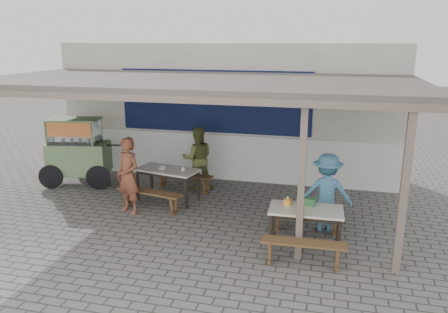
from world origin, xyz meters
TOP-DOWN VIEW (x-y plane):
  - ground at (0.00, 0.00)m, footprint 60.00×60.00m
  - back_wall at (-0.00, 3.58)m, footprint 9.00×1.28m
  - warung_roof at (0.02, 0.90)m, footprint 9.00×4.21m
  - table_left at (-0.79, 1.13)m, footprint 1.51×0.94m
  - bench_left_street at (-0.93, 0.43)m, footprint 1.53×0.57m
  - bench_left_wall at (-0.64, 1.83)m, footprint 1.53×0.57m
  - table_right at (2.43, -0.53)m, footprint 1.29×0.72m
  - bench_right_street at (2.45, -1.21)m, footprint 1.38×0.33m
  - bench_right_wall at (2.40, 0.14)m, footprint 1.38×0.33m
  - vendor_cart at (-3.40, 1.67)m, footprint 2.03×1.12m
  - patron_street_side at (-1.32, 0.25)m, footprint 0.71×0.60m
  - patron_wall_side at (-0.36, 2.07)m, footprint 0.92×0.82m
  - patron_right_table at (2.75, 0.37)m, footprint 1.01×0.61m
  - tissue_box at (2.09, -0.43)m, footprint 0.13×0.13m
  - donation_box at (2.48, -0.36)m, footprint 0.22×0.17m
  - condiment_jar at (-0.40, 1.10)m, footprint 0.08×0.08m
  - condiment_bowl at (-0.90, 1.11)m, footprint 0.21×0.21m

SIDE VIEW (x-z plane):
  - ground at x=0.00m, z-range 0.00..0.00m
  - bench_right_street at x=2.45m, z-range 0.11..0.56m
  - bench_right_wall at x=2.40m, z-range 0.11..0.56m
  - bench_left_street at x=-0.93m, z-range 0.11..0.56m
  - bench_left_wall at x=-0.64m, z-range 0.11..0.56m
  - table_right at x=2.43m, z-range 0.29..1.04m
  - table_left at x=-0.79m, z-range 0.30..1.05m
  - patron_right_table at x=2.75m, z-range 0.00..1.53m
  - condiment_bowl at x=-0.90m, z-range 0.75..0.79m
  - patron_wall_side at x=-0.36m, z-range 0.00..1.55m
  - condiment_jar at x=-0.40m, z-range 0.75..0.84m
  - tissue_box at x=2.09m, z-range 0.75..0.86m
  - donation_box at x=2.48m, z-range 0.75..0.88m
  - patron_street_side at x=-1.32m, z-range 0.00..1.64m
  - vendor_cart at x=-3.40m, z-range 0.07..1.77m
  - back_wall at x=0.00m, z-range -0.03..3.47m
  - warung_roof at x=0.02m, z-range 1.31..4.12m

